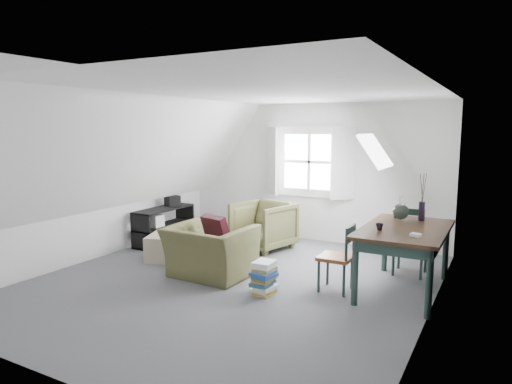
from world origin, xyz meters
The scene contains 24 objects.
floor centered at (0.00, 0.00, 0.00)m, with size 5.50×5.50×0.00m, color #4F5054.
ceiling centered at (0.00, 0.00, 2.50)m, with size 5.50×5.50×0.00m, color white.
wall_back centered at (0.00, 2.75, 1.25)m, with size 5.00×5.00×0.00m, color silver.
wall_front centered at (0.00, -2.75, 1.25)m, with size 5.00×5.00×0.00m, color silver.
wall_left centered at (-2.50, 0.00, 1.25)m, with size 5.50×5.50×0.00m, color silver.
wall_right centered at (2.50, 0.00, 1.25)m, with size 5.50×5.50×0.00m, color silver.
slope_left centered at (-1.55, 0.00, 1.78)m, with size 5.50×5.50×0.00m, color white.
slope_right centered at (1.55, 0.00, 1.78)m, with size 5.50×5.50×0.00m, color white.
dormer_window centered at (0.00, 2.68, 1.45)m, with size 1.71×0.35×1.30m.
skylight centered at (1.55, 1.30, 1.75)m, with size 0.55×0.75×0.04m, color white.
armchair_near centered at (-0.39, 0.07, 0.00)m, with size 1.10×0.96×0.72m, color #4E4E29.
armchair_far centered at (-0.43, 1.73, 0.00)m, with size 0.87×0.89×0.81m, color #4E4E29.
throw_pillow centered at (-0.39, 0.22, 0.64)m, with size 0.41×0.12×0.41m, color #360E18.
ottoman centered at (-1.44, 0.43, 0.20)m, with size 0.59×0.59×0.40m, color tan.
dining_table centered at (2.10, 0.75, 0.72)m, with size 0.99×1.66×0.83m.
demijohn centered at (1.95, 1.20, 0.95)m, with size 0.22×0.22×0.30m.
vase_twigs centered at (2.20, 1.30, 0.97)m, with size 0.08×0.09×0.64m.
cup centered at (1.85, 0.45, 0.83)m, with size 0.09×0.09×0.08m, color black.
paper_box centered at (2.30, 0.30, 0.85)m, with size 0.12×0.08×0.04m, color white.
dining_chair_far centered at (2.04, 1.47, 0.51)m, with size 0.46×0.46×0.98m.
dining_chair_near centered at (1.37, 0.36, 0.45)m, with size 0.40×0.40×0.86m.
media_shelf centered at (-2.20, 1.19, 0.29)m, with size 0.42×1.25×0.64m.
electronics_box centered at (-2.20, 1.49, 0.73)m, with size 0.18×0.25×0.20m, color black.
magazine_stack centered at (0.59, -0.17, 0.21)m, with size 0.31×0.37×0.41m.
Camera 1 is at (3.14, -5.03, 2.06)m, focal length 32.00 mm.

